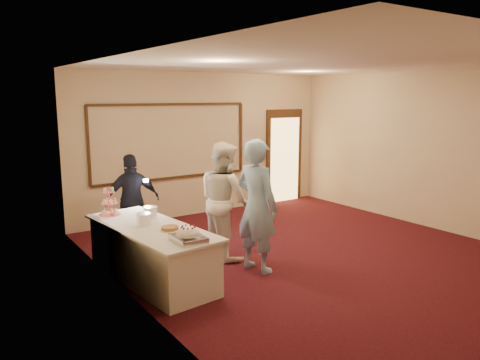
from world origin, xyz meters
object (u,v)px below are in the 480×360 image
Objects in this scene: cupcake_stand at (109,204)px; man at (257,206)px; buffet_table at (152,253)px; guest at (132,200)px; pavlova_tray at (188,235)px; tart at (170,229)px; plate_stack_a at (144,219)px; plate_stack_b at (151,212)px; woman at (224,200)px.

man is (1.66, -1.45, 0.03)m from cupcake_stand.
buffet_table is 1.70m from guest.
pavlova_tray is at bearing -78.67° from cupcake_stand.
tart is (0.13, -0.34, 0.41)m from buffet_table.
man reaches higher than plate_stack_a.
man is at bearing 15.51° from pavlova_tray.
tart is 0.17× the size of guest.
pavlova_tray is at bearing -92.94° from plate_stack_b.
pavlova_tray is 0.97m from plate_stack_a.
plate_stack_b is 0.76× the size of tart.
man is 0.79m from woman.
buffet_table is 1.48m from woman.
woman is at bearing 42.65° from pavlova_tray.
plate_stack_a is at bearing -77.63° from cupcake_stand.
buffet_table is 1.31× the size of woman.
cupcake_stand is at bearing 129.51° from plate_stack_b.
man reaches higher than tart.
buffet_table is 0.64m from plate_stack_b.
tart is at bearing -69.27° from buffet_table.
man is at bearing 124.99° from guest.
plate_stack_a is 1.60m from guest.
man is at bearing -36.87° from plate_stack_b.
buffet_table is 5.21× the size of cupcake_stand.
cupcake_stand is 0.29× the size of guest.
man is at bearing -40.99° from cupcake_stand.
cupcake_stand is 2.21× the size of plate_stack_a.
pavlova_tray is 0.26× the size of man.
man is (1.30, 0.36, 0.12)m from pavlova_tray.
plate_stack_a is at bearing 83.08° from guest.
pavlova_tray is 0.27× the size of woman.
man is 2.38m from guest.
woman is at bearing 135.16° from guest.
guest is (0.25, 1.95, -0.01)m from tart.
guest reaches higher than plate_stack_b.
cupcake_stand reaches higher than plate_stack_a.
plate_stack_b reaches higher than tart.
cupcake_stand is at bearing 56.69° from guest.
woman is 1.67m from guest.
man reaches higher than pavlova_tray.
guest is at bearing 74.13° from plate_stack_a.
buffet_table is at bearing -74.88° from cupcake_stand.
woman is (-0.06, 0.79, -0.05)m from man.
plate_stack_b is (0.07, 1.29, 0.01)m from pavlova_tray.
guest is at bearing 36.70° from woman.
buffet_table is 0.54m from tart.
plate_stack_b is 1.19m from woman.
cupcake_stand is 0.87m from plate_stack_a.
pavlova_tray is 2.51× the size of plate_stack_b.
guest is (0.19, 1.20, -0.07)m from plate_stack_b.
pavlova_tray is 0.55m from tart.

